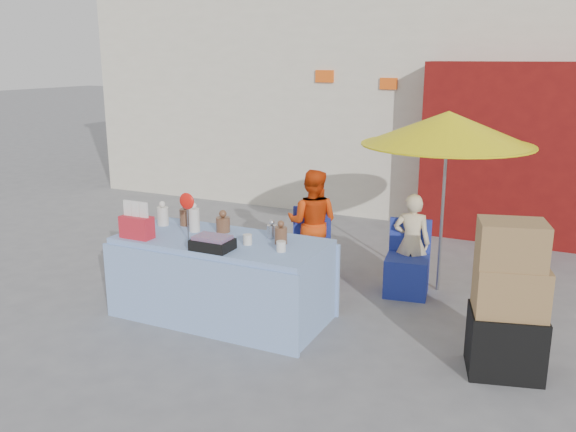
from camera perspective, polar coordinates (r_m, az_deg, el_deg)
The scene contains 10 objects.
ground at distance 6.39m, azimuth -2.26°, elevation -9.96°, with size 80.00×80.00×0.00m, color slate.
backdrop at distance 12.84m, azimuth 16.32°, elevation 16.07°, with size 14.00×8.00×7.80m.
market_table at distance 6.42m, azimuth -6.25°, elevation -5.68°, with size 2.23×1.04×1.35m.
chair_left at distance 7.55m, azimuth 1.85°, elevation -3.93°, with size 0.55×0.54×0.85m.
chair_right at distance 7.17m, azimuth 11.06°, elevation -5.24°, with size 0.55×0.54×0.85m.
vendor_orange at distance 7.55m, azimuth 2.30°, elevation -0.64°, with size 0.65×0.51×1.34m, color #E13F0B.
vendor_beige at distance 7.19m, azimuth 11.48°, elevation -2.46°, with size 0.42×0.28×1.16m, color beige.
umbrella at distance 7.01m, azimuth 14.73°, elevation 7.87°, with size 1.90×1.90×2.09m.
box_stack at distance 5.54m, azimuth 19.90°, elevation -7.82°, with size 0.72×0.64×1.36m.
tarp_bundle at distance 7.11m, azimuth -11.73°, elevation -6.47°, with size 0.61×0.49×0.27m, color yellow.
Camera 1 is at (2.74, -5.13, 2.67)m, focal length 38.00 mm.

